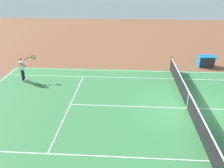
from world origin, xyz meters
The scene contains 6 objects.
ground_plane centered at (0.00, 0.00, 0.00)m, with size 60.00×60.00×0.00m, color brown.
court_slab centered at (0.00, 0.00, 0.00)m, with size 24.20×11.40×0.00m, color #387A42.
court_line_markings centered at (0.00, 0.00, 0.00)m, with size 23.85×11.05×0.01m.
tennis_net centered at (0.00, 0.00, 0.49)m, with size 0.10×11.70×1.08m.
tennis_player_near centered at (10.31, -3.13, 0.93)m, with size 1.02×0.83×1.70m.
equipment_cart_tarped centered at (-2.89, -6.91, 0.44)m, with size 1.25×0.84×0.85m.
Camera 1 is at (3.30, 11.63, 6.52)m, focal length 38.67 mm.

